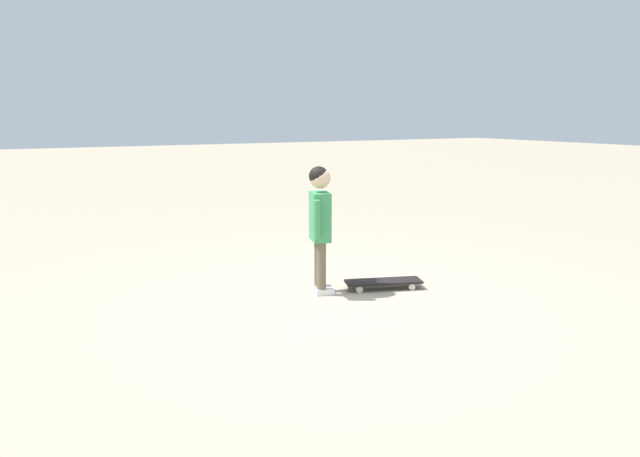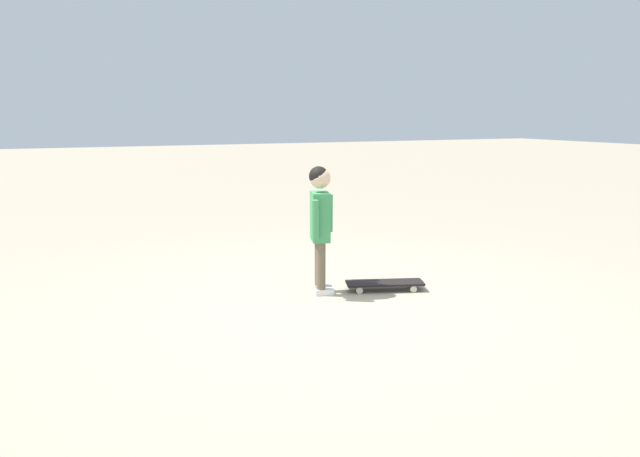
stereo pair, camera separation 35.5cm
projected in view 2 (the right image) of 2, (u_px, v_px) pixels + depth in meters
ground_plane at (335, 307)px, 4.51m from camera, size 50.00×50.00×0.00m
child_person at (320, 216)px, 4.75m from camera, size 0.31×0.30×1.06m
skateboard at (385, 283)px, 4.94m from camera, size 0.39×0.68×0.07m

